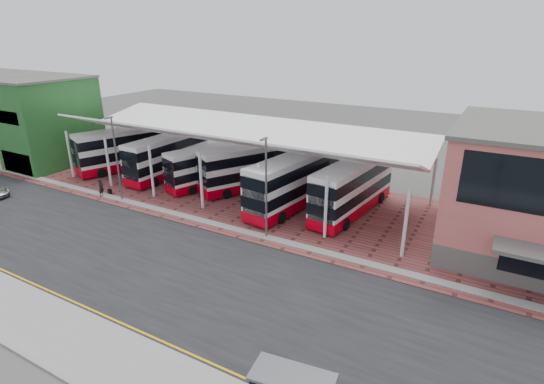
% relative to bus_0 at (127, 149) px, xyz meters
% --- Properties ---
extents(ground, '(140.00, 140.00, 0.00)m').
position_rel_bus_0_xyz_m(ground, '(20.92, -13.76, -2.40)').
color(ground, '#444541').
extents(road, '(120.00, 14.00, 0.02)m').
position_rel_bus_0_xyz_m(road, '(20.92, -14.76, -2.39)').
color(road, black).
rests_on(road, ground).
extents(forecourt, '(72.00, 16.00, 0.06)m').
position_rel_bus_0_xyz_m(forecourt, '(22.92, -0.76, -2.37)').
color(forecourt, brown).
rests_on(forecourt, ground).
extents(sidewalk, '(120.00, 4.00, 0.14)m').
position_rel_bus_0_xyz_m(sidewalk, '(20.92, -22.76, -2.33)').
color(sidewalk, gray).
rests_on(sidewalk, ground).
extents(north_kerb, '(120.00, 0.80, 0.14)m').
position_rel_bus_0_xyz_m(north_kerb, '(20.92, -7.56, -2.33)').
color(north_kerb, gray).
rests_on(north_kerb, ground).
extents(yellow_line_near, '(120.00, 0.12, 0.01)m').
position_rel_bus_0_xyz_m(yellow_line_near, '(20.92, -20.76, -2.38)').
color(yellow_line_near, '#E8A803').
rests_on(yellow_line_near, road).
extents(yellow_line_far, '(120.00, 0.12, 0.01)m').
position_rel_bus_0_xyz_m(yellow_line_far, '(20.92, -20.46, -2.38)').
color(yellow_line_far, '#E8A803').
rests_on(yellow_line_far, road).
extents(canopy, '(37.00, 11.63, 7.07)m').
position_rel_bus_0_xyz_m(canopy, '(14.92, 0.17, 3.39)').
color(canopy, silver).
rests_on(canopy, ground).
extents(shop_green, '(6.40, 10.20, 10.22)m').
position_rel_bus_0_xyz_m(shop_green, '(-9.08, -2.79, 2.72)').
color(shop_green, '#256129').
rests_on(shop_green, ground).
extents(shop_cream, '(6.40, 10.20, 10.22)m').
position_rel_bus_0_xyz_m(shop_cream, '(-15.58, -2.79, 2.72)').
color(shop_cream, beige).
rests_on(shop_cream, ground).
extents(lamp_west, '(0.16, 0.90, 8.07)m').
position_rel_bus_0_xyz_m(lamp_west, '(6.92, -7.49, 1.96)').
color(lamp_west, '#515459').
rests_on(lamp_west, ground).
extents(lamp_east, '(0.16, 0.90, 8.07)m').
position_rel_bus_0_xyz_m(lamp_east, '(22.92, -7.49, 1.96)').
color(lamp_east, '#515459').
rests_on(lamp_east, ground).
extents(bus_0, '(6.59, 11.62, 4.72)m').
position_rel_bus_0_xyz_m(bus_0, '(0.00, 0.00, 0.00)').
color(bus_0, white).
rests_on(bus_0, forecourt).
extents(bus_1, '(2.96, 10.99, 4.50)m').
position_rel_bus_0_xyz_m(bus_1, '(5.94, 0.30, -0.11)').
color(bus_1, white).
rests_on(bus_1, forecourt).
extents(bus_2, '(5.47, 10.15, 4.10)m').
position_rel_bus_0_xyz_m(bus_2, '(11.91, 0.27, -0.31)').
color(bus_2, white).
rests_on(bus_2, forecourt).
extents(bus_3, '(7.44, 10.69, 4.47)m').
position_rel_bus_0_xyz_m(bus_3, '(16.11, 1.31, -0.12)').
color(bus_3, white).
rests_on(bus_3, forecourt).
extents(bus_4, '(4.30, 11.89, 4.79)m').
position_rel_bus_0_xyz_m(bus_4, '(21.97, -0.79, 0.04)').
color(bus_4, white).
rests_on(bus_4, forecourt).
extents(bus_5, '(3.94, 11.49, 4.64)m').
position_rel_bus_0_xyz_m(bus_5, '(27.06, 0.50, -0.04)').
color(bus_5, white).
rests_on(bus_5, forecourt).
extents(pedestrian, '(0.59, 0.75, 1.81)m').
position_rel_bus_0_xyz_m(pedestrian, '(4.52, -7.76, -1.44)').
color(pedestrian, black).
rests_on(pedestrian, forecourt).
extents(suitcase, '(0.34, 0.24, 0.58)m').
position_rel_bus_0_xyz_m(suitcase, '(4.76, -7.03, -2.05)').
color(suitcase, black).
rests_on(suitcase, forecourt).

